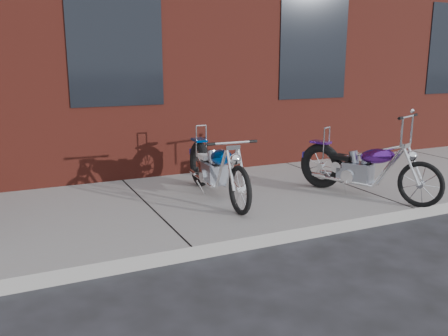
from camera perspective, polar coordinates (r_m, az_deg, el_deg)
name	(u,v)px	position (r m, az deg, el deg)	size (l,w,h in m)	color
ground	(192,261)	(4.86, -3.86, -11.08)	(120.00, 120.00, 0.00)	black
sidewalk	(150,212)	(6.17, -8.93, -5.22)	(22.00, 3.00, 0.15)	gray
chopper_purple	(364,170)	(6.71, 16.44, -0.18)	(0.91, 1.92, 1.15)	black
chopper_blue	(216,170)	(6.35, -0.94, -0.30)	(0.51, 2.10, 0.91)	black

